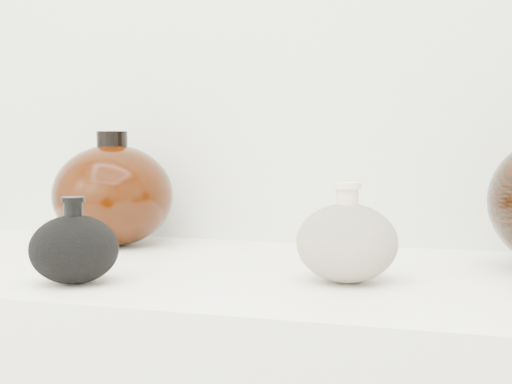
% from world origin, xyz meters
% --- Properties ---
extents(black_gourd_vase, '(0.14, 0.14, 0.11)m').
position_xyz_m(black_gourd_vase, '(-0.19, 0.80, 0.94)').
color(black_gourd_vase, black).
rests_on(black_gourd_vase, display_counter).
extents(cream_gourd_vase, '(0.16, 0.16, 0.12)m').
position_xyz_m(cream_gourd_vase, '(0.12, 0.90, 0.95)').
color(cream_gourd_vase, beige).
rests_on(cream_gourd_vase, display_counter).
extents(left_round_pot, '(0.26, 0.26, 0.19)m').
position_xyz_m(left_round_pot, '(-0.29, 1.08, 0.98)').
color(left_round_pot, black).
rests_on(left_round_pot, display_counter).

